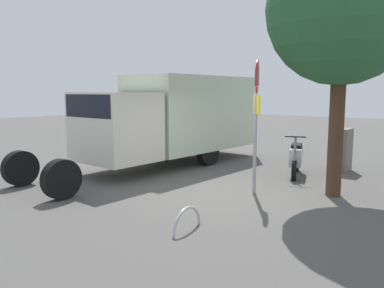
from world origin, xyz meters
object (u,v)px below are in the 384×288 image
(motorcycle, at_px, (296,157))
(bike_rack_hoop, at_px, (187,230))
(box_truck_near, at_px, (175,115))
(street_tree, at_px, (342,10))
(utility_cabinet, at_px, (341,150))
(stop_sign, at_px, (256,105))

(motorcycle, relative_size, bike_rack_hoop, 2.06)
(box_truck_near, bearing_deg, motorcycle, 103.64)
(box_truck_near, relative_size, motorcycle, 4.92)
(box_truck_near, xyz_separation_m, motorcycle, (-0.68, 3.87, -1.08))
(box_truck_near, xyz_separation_m, bike_rack_hoop, (4.67, 4.06, -1.61))
(street_tree, height_order, utility_cabinet, street_tree)
(motorcycle, bearing_deg, bike_rack_hoop, -15.76)
(box_truck_near, bearing_deg, stop_sign, 69.06)
(stop_sign, distance_m, street_tree, 2.72)
(box_truck_near, distance_m, utility_cabinet, 5.26)
(bike_rack_hoop, bearing_deg, stop_sign, -175.60)
(bike_rack_hoop, bearing_deg, box_truck_near, -139.02)
(street_tree, xyz_separation_m, bike_rack_hoop, (3.79, -1.33, -4.11))
(box_truck_near, bearing_deg, street_tree, 84.39)
(motorcycle, relative_size, street_tree, 0.30)
(motorcycle, bearing_deg, stop_sign, -18.70)
(motorcycle, xyz_separation_m, stop_sign, (2.44, -0.04, 1.54))
(box_truck_near, height_order, bike_rack_hoop, box_truck_near)
(street_tree, bearing_deg, bike_rack_hoop, -19.34)
(utility_cabinet, bearing_deg, box_truck_near, -65.84)
(street_tree, xyz_separation_m, utility_cabinet, (-3.00, -0.67, -3.47))
(motorcycle, xyz_separation_m, utility_cabinet, (-1.44, 0.84, 0.12))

